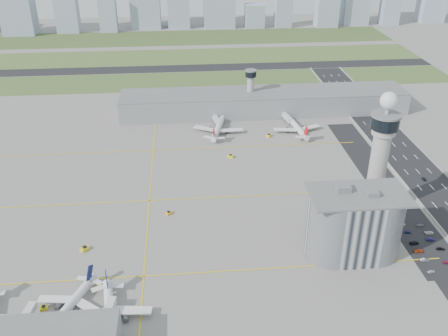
{
  "coord_description": "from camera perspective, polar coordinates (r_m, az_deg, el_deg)",
  "views": [
    {
      "loc": [
        -21.07,
        -195.76,
        140.41
      ],
      "look_at": [
        0.0,
        35.0,
        15.0
      ],
      "focal_mm": 40.0,
      "sensor_mm": 36.0,
      "label": 1
    }
  ],
  "objects": [
    {
      "name": "ground",
      "position": [
        241.82,
        0.76,
        -7.07
      ],
      "size": [
        1000.0,
        1000.0,
        0.0
      ],
      "primitive_type": "plane",
      "color": "gray"
    },
    {
      "name": "grass_strip_0",
      "position": [
        443.55,
        -4.88,
        9.87
      ],
      "size": [
        480.0,
        50.0,
        0.08
      ],
      "primitive_type": "cube",
      "color": "#405C2B",
      "rests_on": "ground"
    },
    {
      "name": "grass_strip_1",
      "position": [
        515.25,
        -5.02,
        12.51
      ],
      "size": [
        480.0,
        60.0,
        0.08
      ],
      "primitive_type": "cube",
      "color": "#506D33",
      "rests_on": "ground"
    },
    {
      "name": "grass_strip_2",
      "position": [
        592.62,
        -5.13,
        14.61
      ],
      "size": [
        480.0,
        70.0,
        0.08
      ],
      "primitive_type": "cube",
      "color": "#425829",
      "rests_on": "ground"
    },
    {
      "name": "runway",
      "position": [
        478.79,
        -4.95,
        11.27
      ],
      "size": [
        480.0,
        22.0,
        0.1
      ],
      "primitive_type": "cube",
      "color": "black",
      "rests_on": "ground"
    },
    {
      "name": "barrier_left",
      "position": [
        269.75,
        22.72,
        -5.29
      ],
      "size": [
        0.6,
        500.0,
        1.2
      ],
      "primitive_type": "cube",
      "color": "#9E9E99",
      "rests_on": "ground"
    },
    {
      "name": "landside_road",
      "position": [
        257.96,
        21.46,
        -6.81
      ],
      "size": [
        18.0,
        260.0,
        0.08
      ],
      "primitive_type": "cube",
      "color": "black",
      "rests_on": "ground"
    },
    {
      "name": "parking_lot",
      "position": [
        248.57,
        22.18,
        -8.41
      ],
      "size": [
        20.0,
        44.0,
        0.1
      ],
      "primitive_type": "cube",
      "color": "black",
      "rests_on": "ground"
    },
    {
      "name": "taxiway_line_h_0",
      "position": [
        218.05,
        -9.16,
        -12.11
      ],
      "size": [
        260.0,
        0.6,
        0.01
      ],
      "primitive_type": "cube",
      "color": "yellow",
      "rests_on": "ground"
    },
    {
      "name": "taxiway_line_h_1",
      "position": [
        266.53,
        -8.51,
        -3.72
      ],
      "size": [
        260.0,
        0.6,
        0.01
      ],
      "primitive_type": "cube",
      "color": "yellow",
      "rests_on": "ground"
    },
    {
      "name": "taxiway_line_h_2",
      "position": [
        318.95,
        -8.09,
        2.0
      ],
      "size": [
        260.0,
        0.6,
        0.01
      ],
      "primitive_type": "cube",
      "color": "yellow",
      "rests_on": "ground"
    },
    {
      "name": "taxiway_line_v",
      "position": [
        266.53,
        -8.51,
        -3.72
      ],
      "size": [
        0.6,
        260.0,
        0.01
      ],
      "primitive_type": "cube",
      "color": "yellow",
      "rests_on": "ground"
    },
    {
      "name": "control_tower",
      "position": [
        247.55,
        17.44,
        1.84
      ],
      "size": [
        14.0,
        14.0,
        64.5
      ],
      "color": "#ADAAA5",
      "rests_on": "ground"
    },
    {
      "name": "secondary_tower",
      "position": [
        370.06,
        3.05,
        9.2
      ],
      "size": [
        8.6,
        8.6,
        31.9
      ],
      "color": "#ADAAA5",
      "rests_on": "ground"
    },
    {
      "name": "admin_building",
      "position": [
        226.23,
        14.67,
        -6.22
      ],
      "size": [
        42.0,
        24.0,
        33.5
      ],
      "color": "#B2B2B7",
      "rests_on": "ground"
    },
    {
      "name": "terminal_pier",
      "position": [
        373.44,
        4.58,
        7.55
      ],
      "size": [
        210.0,
        32.0,
        15.8
      ],
      "color": "gray",
      "rests_on": "ground"
    },
    {
      "name": "airplane_near_b",
      "position": [
        206.29,
        -17.26,
        -14.28
      ],
      "size": [
        40.19,
        42.87,
        9.57
      ],
      "primitive_type": null,
      "rotation": [
        0.0,
        0.0,
        -1.98
      ],
      "color": "white",
      "rests_on": "ground"
    },
    {
      "name": "airplane_near_c",
      "position": [
        197.44,
        -12.97,
        -15.69
      ],
      "size": [
        37.77,
        42.43,
        10.56
      ],
      "primitive_type": null,
      "rotation": [
        0.0,
        0.0,
        -1.41
      ],
      "color": "white",
      "rests_on": "ground"
    },
    {
      "name": "airplane_far_a",
      "position": [
        339.38,
        -0.65,
        5.04
      ],
      "size": [
        43.37,
        47.83,
        11.4
      ],
      "primitive_type": null,
      "rotation": [
        0.0,
        0.0,
        1.33
      ],
      "color": "white",
      "rests_on": "ground"
    },
    {
      "name": "airplane_far_b",
      "position": [
        344.22,
        8.33,
        5.04
      ],
      "size": [
        38.22,
        43.37,
        11.06
      ],
      "primitive_type": null,
      "rotation": [
        0.0,
        0.0,
        1.69
      ],
      "color": "white",
      "rests_on": "ground"
    },
    {
      "name": "jet_bridge_near_1",
      "position": [
        202.28,
        -22.49,
        -17.19
      ],
      "size": [
        5.39,
        14.31,
        5.7
      ],
      "primitive_type": null,
      "rotation": [
        0.0,
        0.0,
        1.4
      ],
      "color": "silver",
      "rests_on": "ground"
    },
    {
      "name": "jet_bridge_near_2",
      "position": [
        195.2,
        -13.68,
        -17.43
      ],
      "size": [
        5.39,
        14.31,
        5.7
      ],
      "primitive_type": null,
      "rotation": [
        0.0,
        0.0,
        1.4
      ],
      "color": "silver",
      "rests_on": "ground"
    },
    {
      "name": "jet_bridge_far_0",
      "position": [
        356.2,
        -1.1,
        5.7
      ],
      "size": [
        5.39,
        14.31,
        5.7
      ],
      "primitive_type": null,
      "rotation": [
        0.0,
        0.0,
        -1.4
      ],
      "color": "silver",
      "rests_on": "ground"
    },
    {
      "name": "jet_bridge_far_1",
      "position": [
        362.88,
        6.84,
        5.94
      ],
      "size": [
        5.39,
        14.31,
        5.7
      ],
      "primitive_type": null,
      "rotation": [
        0.0,
        0.0,
        -1.4
      ],
      "color": "silver",
      "rests_on": "ground"
    },
    {
      "name": "tug_0",
      "position": [
        212.42,
        -19.89,
        -14.76
      ],
      "size": [
        3.37,
        2.67,
        1.74
      ],
      "primitive_type": null,
      "rotation": [
        0.0,
        0.0,
        1.8
      ],
      "color": "yellow",
      "rests_on": "ground"
    },
    {
      "name": "tug_1",
      "position": [
        236.99,
        -15.63,
        -8.83
      ],
      "size": [
        4.37,
        4.29,
        2.11
      ],
      "primitive_type": null,
      "rotation": [
        0.0,
        0.0,
        -0.83
      ],
      "color": "yellow",
      "rests_on": "ground"
    },
    {
      "name": "tug_2",
      "position": [
        215.7,
        -13.87,
        -12.87
      ],
      "size": [
        3.46,
        2.45,
        1.96
      ],
      "primitive_type": null,
      "rotation": [
        0.0,
        0.0,
        1.53
      ],
      "color": "#DEB10B",
      "rests_on": "ground"
    },
    {
      "name": "tug_3",
      "position": [
        253.93,
        -6.33,
        -5.11
      ],
      "size": [
        3.61,
        3.45,
        1.73
      ],
      "primitive_type": null,
      "rotation": [
        0.0,
        0.0,
        2.23
      ],
      "color": "gold",
      "rests_on": "ground"
    },
    {
      "name": "tug_4",
      "position": [
        306.82,
        0.75,
        1.39
      ],
      "size": [
        4.01,
        3.46,
        1.96
      ],
      "primitive_type": null,
      "rotation": [
        0.0,
        0.0,
        1.17
      ],
      "color": "yellow",
      "rests_on": "ground"
    },
    {
      "name": "tug_5",
      "position": [
        335.37,
        5.14,
        3.75
      ],
      "size": [
        4.12,
        4.27,
        2.05
      ],
      "primitive_type": null,
      "rotation": [
        0.0,
        0.0,
        2.45
      ],
      "color": "yellow",
      "rests_on": "ground"
    },
    {
      "name": "car_lot_0",
      "position": [
        234.07,
        22.6,
        -10.87
      ],
      "size": [
        3.52,
        1.85,
        1.14
      ],
      "primitive_type": "imported",
      "rotation": [
        0.0,
        0.0,
        1.73
      ],
      "color": "silver",
      "rests_on": "ground"
    },
    {
      "name": "car_lot_1",
      "position": [
        239.65,
        21.99,
        -9.7
      ],
      "size": [
        4.01,
        1.46,
        1.31
      ],
      "primitive_type": "imported",
      "rotation": [
        0.0,
        0.0,
        1.55
      ],
      "color": "slate",
      "rests_on": "ground"
    },
    {
      "name": "car_lot_2",
      "position": [
        244.11,
        21.38,
        -8.81
      ],
      "size": [
        4.58,
        2.23,
        1.25
      ],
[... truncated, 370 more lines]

